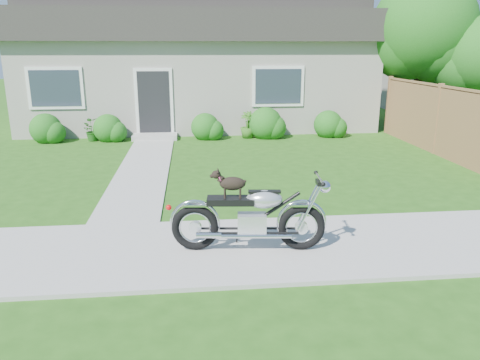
# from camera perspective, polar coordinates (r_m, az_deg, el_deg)

# --- Properties ---
(ground) EXTENTS (80.00, 80.00, 0.00)m
(ground) POSITION_cam_1_polar(r_m,az_deg,el_deg) (6.85, -2.70, -8.44)
(ground) COLOR #235114
(ground) RESTS_ON ground
(sidewalk) EXTENTS (24.00, 2.20, 0.04)m
(sidewalk) POSITION_cam_1_polar(r_m,az_deg,el_deg) (6.84, -2.70, -8.29)
(sidewalk) COLOR #9E9B93
(sidewalk) RESTS_ON ground
(walkway) EXTENTS (1.20, 8.00, 0.03)m
(walkway) POSITION_cam_1_polar(r_m,az_deg,el_deg) (11.64, -11.55, 1.61)
(walkway) COLOR #9E9B93
(walkway) RESTS_ON ground
(house) EXTENTS (12.60, 7.03, 4.50)m
(house) POSITION_cam_1_polar(r_m,az_deg,el_deg) (18.25, -5.06, 13.74)
(house) COLOR #A59F95
(house) RESTS_ON ground
(fence) EXTENTS (0.12, 6.62, 1.90)m
(fence) POSITION_cam_1_polar(r_m,az_deg,el_deg) (13.83, 22.94, 6.82)
(fence) COLOR olive
(fence) RESTS_ON ground
(tree_far) EXTENTS (3.35, 3.35, 5.14)m
(tree_far) POSITION_cam_1_polar(r_m,az_deg,el_deg) (17.26, 21.91, 16.38)
(tree_far) COLOR #3D2B1C
(tree_far) RESTS_ON ground
(shrub_row) EXTENTS (9.82, 1.07, 1.07)m
(shrub_row) POSITION_cam_1_polar(r_m,az_deg,el_deg) (14.93, -5.13, 6.53)
(shrub_row) COLOR #205F19
(shrub_row) RESTS_ON ground
(potted_plant_left) EXTENTS (0.77, 0.73, 0.67)m
(potted_plant_left) POSITION_cam_1_polar(r_m,az_deg,el_deg) (15.31, -17.68, 5.80)
(potted_plant_left) COLOR #1C5115
(potted_plant_left) RESTS_ON ground
(potted_plant_right) EXTENTS (0.52, 0.52, 0.84)m
(potted_plant_right) POSITION_cam_1_polar(r_m,az_deg,el_deg) (15.09, 0.96, 6.73)
(potted_plant_right) COLOR #32681C
(potted_plant_right) RESTS_ON ground
(motorcycle_with_dog) EXTENTS (2.22, 0.60, 1.17)m
(motorcycle_with_dog) POSITION_cam_1_polar(r_m,az_deg,el_deg) (6.55, 1.39, -4.38)
(motorcycle_with_dog) COLOR black
(motorcycle_with_dog) RESTS_ON sidewalk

